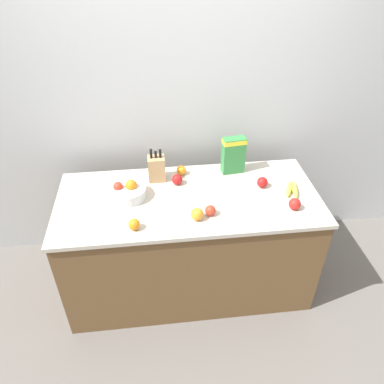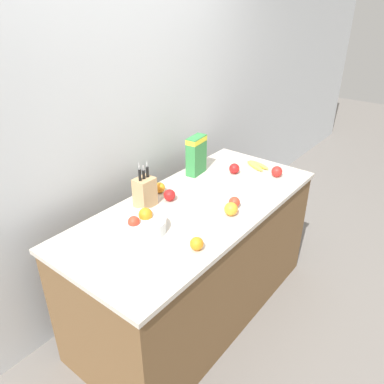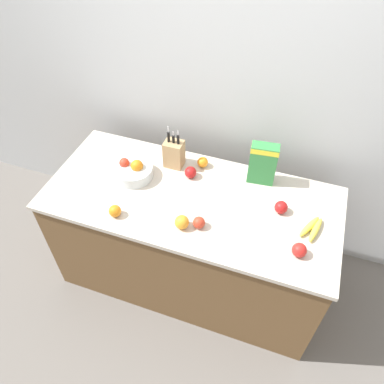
{
  "view_description": "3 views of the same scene",
  "coord_description": "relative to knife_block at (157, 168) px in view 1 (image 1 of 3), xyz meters",
  "views": [
    {
      "loc": [
        -0.22,
        -2.09,
        2.48
      ],
      "look_at": [
        0.02,
        -0.06,
        0.97
      ],
      "focal_mm": 35.0,
      "sensor_mm": 36.0,
      "label": 1
    },
    {
      "loc": [
        -1.65,
        -1.26,
        2.09
      ],
      "look_at": [
        -0.01,
        0.03,
        0.97
      ],
      "focal_mm": 35.0,
      "sensor_mm": 36.0,
      "label": 2
    },
    {
      "loc": [
        0.54,
        -1.51,
        2.59
      ],
      "look_at": [
        0.01,
        -0.01,
        0.95
      ],
      "focal_mm": 35.0,
      "sensor_mm": 36.0,
      "label": 3
    }
  ],
  "objects": [
    {
      "name": "orange_near_bowl",
      "position": [
        0.19,
        0.05,
        -0.06
      ],
      "size": [
        0.07,
        0.07,
        0.07
      ],
      "primitive_type": "sphere",
      "color": "orange",
      "rests_on": "counter"
    },
    {
      "name": "banana_bunch",
      "position": [
        0.95,
        -0.27,
        -0.08
      ],
      "size": [
        0.14,
        0.21,
        0.04
      ],
      "rotation": [
        0.0,
        0.0,
        1.24
      ],
      "color": "yellow",
      "rests_on": "counter"
    },
    {
      "name": "wall_back",
      "position": [
        0.21,
        0.38,
        0.32
      ],
      "size": [
        9.0,
        0.06,
        2.6
      ],
      "color": "silver",
      "rests_on": "ground_plane"
    },
    {
      "name": "knife_block",
      "position": [
        0.0,
        0.0,
        0.0
      ],
      "size": [
        0.12,
        0.1,
        0.31
      ],
      "color": "tan",
      "rests_on": "counter"
    },
    {
      "name": "cereal_box",
      "position": [
        0.58,
        0.04,
        0.06
      ],
      "size": [
        0.18,
        0.1,
        0.29
      ],
      "rotation": [
        0.0,
        0.0,
        0.11
      ],
      "color": "#338442",
      "rests_on": "counter"
    },
    {
      "name": "apple_rear",
      "position": [
        0.33,
        -0.46,
        -0.06
      ],
      "size": [
        0.07,
        0.07,
        0.07
      ],
      "primitive_type": "sphere",
      "color": "red",
      "rests_on": "counter"
    },
    {
      "name": "counter",
      "position": [
        0.21,
        -0.25,
        -0.54
      ],
      "size": [
        1.85,
        0.82,
        0.89
      ],
      "color": "brown",
      "rests_on": "ground_plane"
    },
    {
      "name": "apple_front",
      "position": [
        0.76,
        -0.18,
        -0.06
      ],
      "size": [
        0.08,
        0.08,
        0.08
      ],
      "primitive_type": "sphere",
      "color": "red",
      "rests_on": "counter"
    },
    {
      "name": "apple_rightmost",
      "position": [
        0.9,
        -0.46,
        -0.06
      ],
      "size": [
        0.08,
        0.08,
        0.08
      ],
      "primitive_type": "sphere",
      "color": "red",
      "rests_on": "counter"
    },
    {
      "name": "orange_front_right",
      "position": [
        -0.17,
        -0.54,
        -0.06
      ],
      "size": [
        0.07,
        0.07,
        0.07
      ],
      "primitive_type": "sphere",
      "color": "orange",
      "rests_on": "counter"
    },
    {
      "name": "orange_back_center",
      "position": [
        0.24,
        -0.49,
        -0.06
      ],
      "size": [
        0.08,
        0.08,
        0.08
      ],
      "primitive_type": "sphere",
      "color": "orange",
      "rests_on": "counter"
    },
    {
      "name": "apple_near_bananas",
      "position": [
        0.14,
        -0.08,
        -0.06
      ],
      "size": [
        0.08,
        0.08,
        0.08
      ],
      "primitive_type": "sphere",
      "color": "red",
      "rests_on": "counter"
    },
    {
      "name": "ground_plane",
      "position": [
        0.21,
        -0.25,
        -0.98
      ],
      "size": [
        14.0,
        14.0,
        0.0
      ],
      "primitive_type": "plane",
      "color": "slate"
    },
    {
      "name": "fruit_bowl",
      "position": [
        -0.21,
        -0.19,
        -0.05
      ],
      "size": [
        0.25,
        0.25,
        0.13
      ],
      "color": "silver",
      "rests_on": "counter"
    }
  ]
}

